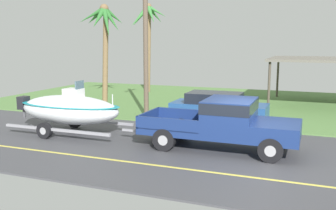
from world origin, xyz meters
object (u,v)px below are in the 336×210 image
(boat_on_trailer, at_px, (69,109))
(utility_pole, at_px, (146,42))
(carport_awning, at_px, (332,60))
(parked_sedan_near, at_px, (218,107))
(palm_tree_mid, at_px, (104,28))
(palm_tree_near_right, at_px, (148,24))
(pickup_truck_towing, at_px, (229,122))

(boat_on_trailer, distance_m, utility_pole, 5.30)
(carport_awning, bearing_deg, parked_sedan_near, -128.07)
(parked_sedan_near, distance_m, palm_tree_mid, 9.50)
(palm_tree_mid, bearing_deg, carport_awning, 14.62)
(carport_awning, distance_m, palm_tree_near_right, 12.91)
(palm_tree_near_right, xyz_separation_m, palm_tree_mid, (-0.62, -5.21, -0.40))
(palm_tree_mid, distance_m, utility_pole, 5.83)
(pickup_truck_towing, distance_m, boat_on_trailer, 6.68)
(pickup_truck_towing, distance_m, utility_pole, 7.19)
(boat_on_trailer, relative_size, parked_sedan_near, 1.30)
(parked_sedan_near, distance_m, carport_awning, 8.64)
(pickup_truck_towing, xyz_separation_m, carport_awning, (3.64, 11.34, 1.69))
(pickup_truck_towing, xyz_separation_m, boat_on_trailer, (-6.68, -0.00, 0.01))
(parked_sedan_near, xyz_separation_m, palm_tree_mid, (-8.03, 3.17, 3.96))
(carport_awning, relative_size, palm_tree_mid, 1.16)
(boat_on_trailer, distance_m, parked_sedan_near, 6.99)
(carport_awning, xyz_separation_m, palm_tree_mid, (-13.21, -3.45, 1.92))
(pickup_truck_towing, height_order, utility_pole, utility_pole)
(palm_tree_near_right, bearing_deg, pickup_truck_towing, -55.69)
(parked_sedan_near, bearing_deg, palm_tree_near_right, 131.48)
(boat_on_trailer, bearing_deg, pickup_truck_towing, 0.00)
(utility_pole, bearing_deg, boat_on_trailer, -110.47)
(boat_on_trailer, bearing_deg, utility_pole, 69.53)
(boat_on_trailer, height_order, parked_sedan_near, boat_on_trailer)
(parked_sedan_near, xyz_separation_m, palm_tree_near_right, (-7.40, 8.37, 4.36))
(parked_sedan_near, xyz_separation_m, carport_awning, (5.18, 6.61, 2.04))
(pickup_truck_towing, bearing_deg, palm_tree_near_right, 124.31)
(carport_awning, height_order, utility_pole, utility_pole)
(boat_on_trailer, bearing_deg, palm_tree_near_right, 99.80)
(palm_tree_near_right, height_order, utility_pole, utility_pole)
(carport_awning, distance_m, utility_pole, 11.31)
(boat_on_trailer, relative_size, palm_tree_mid, 0.97)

